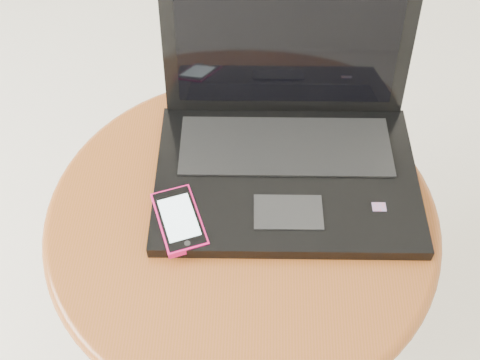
{
  "coord_description": "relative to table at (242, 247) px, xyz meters",
  "views": [
    {
      "loc": [
        0.13,
        -0.47,
        1.17
      ],
      "look_at": [
        0.11,
        0.05,
        0.52
      ],
      "focal_mm": 44.94,
      "sensor_mm": 36.0,
      "label": 1
    }
  ],
  "objects": [
    {
      "name": "table",
      "position": [
        0.0,
        0.0,
        0.0
      ],
      "size": [
        0.58,
        0.58,
        0.46
      ],
      "color": "brown",
      "rests_on": "ground"
    },
    {
      "name": "phone_pink",
      "position": [
        -0.09,
        -0.03,
        0.11
      ],
      "size": [
        0.09,
        0.12,
        0.01
      ],
      "color": "#DD105D",
      "rests_on": "phone_black"
    },
    {
      "name": "laptop",
      "position": [
        0.06,
        0.1,
        0.14
      ],
      "size": [
        0.4,
        0.34,
        0.25
      ],
      "color": "black",
      "rests_on": "table"
    },
    {
      "name": "phone_black",
      "position": [
        -0.08,
        -0.0,
        0.1
      ],
      "size": [
        0.11,
        0.13,
        0.01
      ],
      "color": "black",
      "rests_on": "table"
    }
  ]
}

